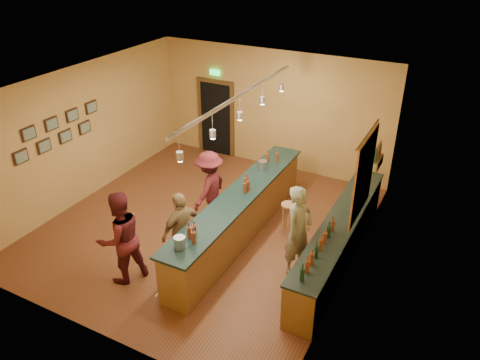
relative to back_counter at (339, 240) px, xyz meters
The scene contains 18 objects.
floor 3.01m from the back_counter, behind, with size 7.00×7.00×0.00m, color brown.
ceiling 4.03m from the back_counter, behind, with size 6.50×7.00×0.02m, color silver.
wall_back 4.59m from the back_counter, 131.80° to the left, with size 6.50×0.02×3.20m, color #B48F43.
wall_front 4.86m from the back_counter, 128.91° to the right, with size 6.50×0.02×3.20m, color #B48F43.
wall_left 6.32m from the back_counter, behind, with size 0.02×7.00×3.20m, color #B48F43.
wall_right 1.16m from the back_counter, 32.52° to the right, with size 0.02×7.00×3.20m, color #B48F43.
doorway 5.75m from the back_counter, 144.79° to the left, with size 1.15×0.09×2.48m.
tapestry 1.41m from the back_counter, 40.29° to the left, with size 0.03×1.40×1.60m, color maroon.
bottle_shelf 2.10m from the back_counter, 83.32° to the left, with size 0.17×0.55×0.54m.
picture_grid 6.42m from the back_counter, behind, with size 0.06×2.20×0.70m, color #382111, non-canonical shape.
back_counter is the anchor object (origin of this frame).
tasting_bar 2.11m from the back_counter, behind, with size 0.73×5.10×1.38m.
pendant_track 3.26m from the back_counter, behind, with size 0.11×4.60×0.50m.
bartender 1.00m from the back_counter, 132.19° to the right, with size 0.66×0.44×1.82m, color gray.
customer_a 4.16m from the back_counter, 144.89° to the right, with size 0.89×0.69×1.83m, color #59191E.
customer_b 3.06m from the back_counter, 150.45° to the right, with size 0.93×0.39×1.59m, color #997A51.
customer_c 3.00m from the back_counter, behind, with size 1.09×0.63×1.69m, color #59191E.
bar_stool 1.37m from the back_counter, 158.43° to the left, with size 0.32×0.32×0.67m.
Camera 1 is at (4.72, -7.35, 5.84)m, focal length 35.00 mm.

